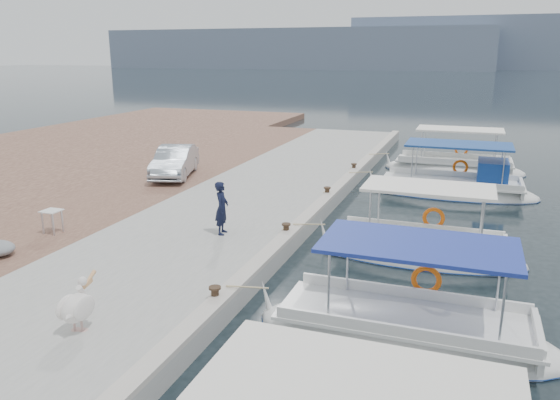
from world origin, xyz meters
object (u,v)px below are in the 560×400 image
(pelican, at_px, (77,306))
(fishing_caique_b, at_px, (405,335))
(fishing_caique_d, at_px, (453,190))
(fishing_caique_e, at_px, (453,169))
(parked_car, at_px, (175,161))
(fisherman, at_px, (222,208))
(fishing_caique_c, at_px, (419,254))

(pelican, bearing_deg, fishing_caique_b, 23.30)
(fishing_caique_d, distance_m, pelican, 17.28)
(fishing_caique_e, bearing_deg, fishing_caique_b, -90.69)
(pelican, xyz_separation_m, parked_car, (-5.37, 13.16, 0.16))
(pelican, distance_m, fisherman, 6.52)
(fishing_caique_b, height_order, fishing_caique_d, same)
(fishing_caique_b, distance_m, pelican, 6.81)
(fishing_caique_b, xyz_separation_m, fishing_caique_c, (-0.21, 5.06, 0.00))
(parked_car, bearing_deg, pelican, -84.99)
(pelican, relative_size, parked_car, 0.32)
(fishing_caique_b, bearing_deg, fishing_caique_c, 92.38)
(fisherman, bearing_deg, parked_car, 29.05)
(fishing_caique_b, xyz_separation_m, fishing_caique_d, (0.43, 13.26, 0.07))
(fisherman, xyz_separation_m, parked_car, (-5.50, 6.64, -0.14))
(fishing_caique_c, relative_size, fishing_caique_d, 0.85)
(fishing_caique_d, relative_size, fishing_caique_e, 1.03)
(fishing_caique_d, xyz_separation_m, fisherman, (-6.51, -9.42, 1.14))
(fishing_caique_b, height_order, parked_car, fishing_caique_b)
(fisherman, bearing_deg, fishing_caique_d, -45.19)
(parked_car, bearing_deg, fishing_caique_d, -4.16)
(fisherman, bearing_deg, pelican, 168.35)
(fisherman, distance_m, parked_car, 8.62)
(fishing_caique_d, xyz_separation_m, fishing_caique_e, (-0.21, 4.87, -0.07))
(fishing_caique_b, relative_size, pelican, 4.92)
(fishing_caique_c, xyz_separation_m, fishing_caique_d, (0.64, 8.21, 0.06))
(pelican, xyz_separation_m, fisherman, (0.12, 6.51, 0.30))
(fishing_caique_c, height_order, pelican, fishing_caique_c)
(fishing_caique_b, relative_size, fishing_caique_d, 0.91)
(fishing_caique_e, height_order, parked_car, fishing_caique_e)
(fishing_caique_c, relative_size, fishing_caique_e, 0.88)
(fishing_caique_c, distance_m, fishing_caique_e, 13.09)
(fishing_caique_b, distance_m, fisherman, 7.29)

